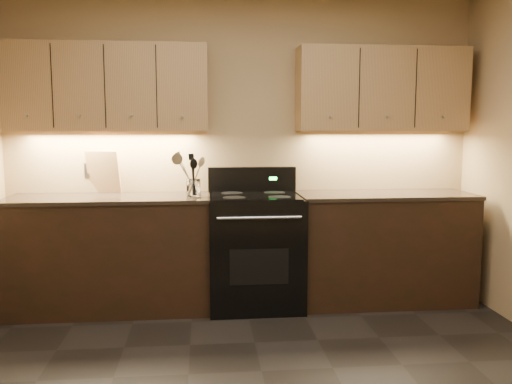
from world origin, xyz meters
TOP-DOWN VIEW (x-y plane):
  - wall_back at (0.00, 2.00)m, footprint 4.00×0.04m
  - counter_left at (-1.10, 1.70)m, footprint 1.62×0.62m
  - counter_right at (1.18, 1.70)m, footprint 1.46×0.62m
  - stove at (0.08, 1.68)m, footprint 0.76×0.68m
  - upper_cab_left at (-1.10, 1.85)m, footprint 1.60×0.30m
  - upper_cab_right at (1.18, 1.85)m, footprint 1.44×0.30m
  - outlet_plate at (-1.30, 1.99)m, footprint 0.08×0.01m
  - utensil_crock at (-0.42, 1.64)m, footprint 0.12×0.12m
  - cutting_board at (-1.18, 1.95)m, footprint 0.30×0.17m
  - wooden_spoon at (-0.46, 1.62)m, footprint 0.17×0.14m
  - black_spoon at (-0.42, 1.66)m, footprint 0.07×0.16m
  - black_turner at (-0.41, 1.61)m, footprint 0.13×0.13m
  - steel_spatula at (-0.40, 1.64)m, footprint 0.25×0.15m
  - steel_skimmer at (-0.38, 1.63)m, footprint 0.26×0.12m

SIDE VIEW (x-z plane):
  - counter_left at x=-1.10m, z-range 0.00..0.93m
  - counter_right at x=1.18m, z-range 0.00..0.93m
  - stove at x=0.08m, z-range -0.09..1.05m
  - utensil_crock at x=-0.42m, z-range 0.92..1.06m
  - black_spoon at x=-0.42m, z-range 0.94..1.25m
  - wooden_spoon at x=-0.46m, z-range 0.95..1.26m
  - cutting_board at x=-1.18m, z-range 0.93..1.29m
  - black_turner at x=-0.41m, z-range 0.94..1.29m
  - outlet_plate at x=-1.30m, z-range 1.06..1.18m
  - steel_skimmer at x=-0.38m, z-range 0.95..1.30m
  - steel_spatula at x=-0.40m, z-range 0.95..1.33m
  - wall_back at x=0.00m, z-range 0.00..2.60m
  - upper_cab_left at x=-1.10m, z-range 1.45..2.15m
  - upper_cab_right at x=1.18m, z-range 1.45..2.15m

